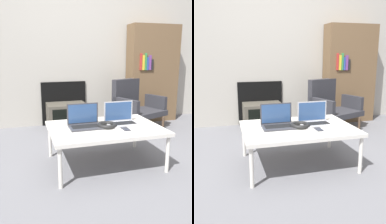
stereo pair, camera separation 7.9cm
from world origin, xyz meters
The scene contains 10 objects.
ground_plane centered at (0.00, 0.00, 0.00)m, with size 14.00×14.00×0.00m, color slate.
wall_back centered at (0.00, 1.81, 1.29)m, with size 7.00×0.08×2.60m.
table centered at (0.00, 0.15, 0.37)m, with size 1.10×0.78×0.40m.
laptop_left centered at (-0.19, 0.20, 0.45)m, with size 0.32×0.23×0.23m.
laptop_right centered at (0.19, 0.20, 0.45)m, with size 0.32×0.23×0.23m.
headphones centered at (0.02, 0.13, 0.42)m, with size 0.20×0.20×0.04m.
phone centered at (0.16, 0.01, 0.40)m, with size 0.06×0.14×0.01m.
tv centered at (-0.13, 1.56, 0.19)m, with size 0.58×0.41×0.38m.
armchair centered at (0.91, 1.33, 0.37)m, with size 0.80×0.75×0.73m.
bookshelf centered at (1.33, 1.61, 0.78)m, with size 0.83×0.32×1.57m.
Camera 2 is at (-0.71, -2.14, 1.10)m, focal length 40.00 mm.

